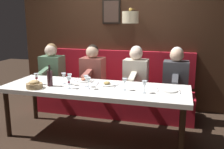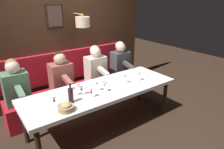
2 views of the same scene
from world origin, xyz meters
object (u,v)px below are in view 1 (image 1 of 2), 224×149
wine_glass_6 (86,79)px  wine_glass_7 (88,81)px  wine_glass_1 (125,82)px  bread_bowl (34,85)px  wine_bottle (50,78)px  dining_table (95,91)px  wine_glass_0 (36,77)px  diner_nearest (176,73)px  wine_glass_3 (145,84)px  wine_glass_2 (69,77)px  wine_glass_4 (69,80)px  wine_glass_5 (64,76)px  diner_middle (93,69)px  diner_far (52,66)px  diner_near (136,71)px

wine_glass_6 → wine_glass_7: size_ratio=1.00×
wine_glass_1 → bread_bowl: wine_glass_1 is taller
wine_bottle → bread_bowl: (-0.16, 0.15, -0.07)m
dining_table → wine_glass_0: wine_glass_0 is taller
diner_nearest → wine_glass_3: diner_nearest is taller
wine_glass_3 → wine_glass_2: bearing=84.2°
wine_glass_0 → wine_glass_1: bearing=-88.0°
wine_glass_7 → bread_bowl: bearing=102.8°
wine_glass_4 → wine_glass_5: bearing=40.7°
wine_bottle → wine_glass_5: bearing=-38.2°
wine_glass_4 → bread_bowl: size_ratio=0.75×
wine_glass_5 → wine_bottle: 0.21m
wine_glass_0 → wine_bottle: bearing=-97.9°
diner_middle → wine_bottle: size_ratio=2.64×
dining_table → wine_glass_6: 0.22m
bread_bowl → wine_glass_6: bearing=-67.9°
wine_glass_2 → diner_middle: bearing=-2.1°
diner_nearest → wine_glass_4: 1.74m
wine_glass_6 → wine_glass_3: bearing=-96.2°
wine_glass_5 → diner_far: bearing=38.0°
wine_bottle → wine_glass_1: bearing=-85.8°
dining_table → bread_bowl: size_ratio=11.89×
wine_glass_1 → wine_glass_4: same height
wine_glass_0 → wine_bottle: wine_bottle is taller
wine_bottle → dining_table: bearing=-78.1°
wine_glass_0 → wine_glass_3: bearing=-90.7°
diner_middle → wine_glass_0: bearing=152.5°
dining_table → wine_glass_6: wine_glass_6 is taller
diner_nearest → wine_glass_7: bearing=132.0°
wine_glass_0 → diner_far: bearing=16.6°
diner_far → wine_glass_6: size_ratio=4.82×
wine_glass_0 → wine_bottle: size_ratio=0.55×
diner_near → wine_glass_2: (-0.89, 0.80, 0.04)m
wine_glass_4 → bread_bowl: wine_glass_4 is taller
diner_near → diner_far: size_ratio=1.00×
wine_glass_3 → wine_glass_7: bearing=90.8°
wine_glass_6 → wine_glass_7: 0.12m
diner_far → wine_glass_2: 1.17m
wine_glass_6 → wine_bottle: bearing=101.6°
diner_near → diner_middle: (0.00, 0.77, 0.00)m
dining_table → wine_glass_3: wine_glass_3 is taller
dining_table → wine_glass_2: wine_glass_2 is taller
diner_near → diner_far: 1.57m
wine_glass_3 → wine_bottle: bearing=90.6°
diner_far → wine_bottle: size_ratio=2.64×
diner_far → wine_glass_7: bearing=-132.4°
diner_nearest → wine_glass_1: (-0.94, 0.63, 0.04)m
dining_table → wine_glass_0: bearing=96.5°
wine_glass_6 → wine_glass_5: bearing=80.2°
wine_glass_7 → wine_glass_6: bearing=36.4°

